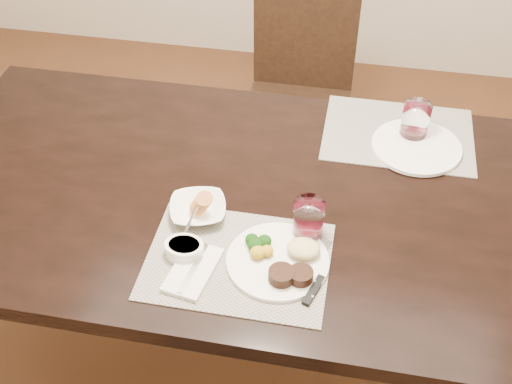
% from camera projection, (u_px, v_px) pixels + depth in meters
% --- Properties ---
extents(ground_plane, '(4.50, 4.50, 0.00)m').
position_uv_depth(ground_plane, '(258.00, 346.00, 2.31)').
color(ground_plane, '#412514').
rests_on(ground_plane, ground).
extents(dining_table, '(2.00, 1.00, 0.75)m').
position_uv_depth(dining_table, '(259.00, 215.00, 1.86)').
color(dining_table, black).
rests_on(dining_table, ground).
extents(chair_far, '(0.42, 0.42, 0.90)m').
position_uv_depth(chair_far, '(300.00, 86.00, 2.64)').
color(chair_far, black).
rests_on(chair_far, ground).
extents(placemat_near, '(0.46, 0.34, 0.00)m').
position_uv_depth(placemat_near, '(238.00, 261.00, 1.62)').
color(placemat_near, gray).
rests_on(placemat_near, dining_table).
extents(placemat_far, '(0.46, 0.34, 0.00)m').
position_uv_depth(placemat_far, '(398.00, 134.00, 2.00)').
color(placemat_far, gray).
rests_on(placemat_far, dining_table).
extents(dinner_plate, '(0.26, 0.26, 0.05)m').
position_uv_depth(dinner_plate, '(282.00, 260.00, 1.60)').
color(dinner_plate, white).
rests_on(dinner_plate, placemat_near).
extents(napkin_fork, '(0.13, 0.19, 0.02)m').
position_uv_depth(napkin_fork, '(193.00, 270.00, 1.58)').
color(napkin_fork, white).
rests_on(napkin_fork, placemat_near).
extents(steak_knife, '(0.06, 0.22, 0.01)m').
position_uv_depth(steak_knife, '(315.00, 282.00, 1.56)').
color(steak_knife, silver).
rests_on(steak_knife, placemat_near).
extents(cracker_bowl, '(0.19, 0.19, 0.07)m').
position_uv_depth(cracker_bowl, '(198.00, 209.00, 1.72)').
color(cracker_bowl, white).
rests_on(cracker_bowl, placemat_near).
extents(sauce_ramekin, '(0.10, 0.15, 0.08)m').
position_uv_depth(sauce_ramekin, '(184.00, 249.00, 1.61)').
color(sauce_ramekin, white).
rests_on(sauce_ramekin, placemat_near).
extents(wine_glass_near, '(0.08, 0.08, 0.11)m').
position_uv_depth(wine_glass_near, '(308.00, 221.00, 1.65)').
color(wine_glass_near, white).
rests_on(wine_glass_near, placemat_near).
extents(far_plate, '(0.27, 0.27, 0.01)m').
position_uv_depth(far_plate, '(416.00, 147.00, 1.94)').
color(far_plate, white).
rests_on(far_plate, placemat_far).
extents(wine_glass_far, '(0.08, 0.08, 0.12)m').
position_uv_depth(wine_glass_far, '(415.00, 123.00, 1.95)').
color(wine_glass_far, white).
rests_on(wine_glass_far, placemat_far).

